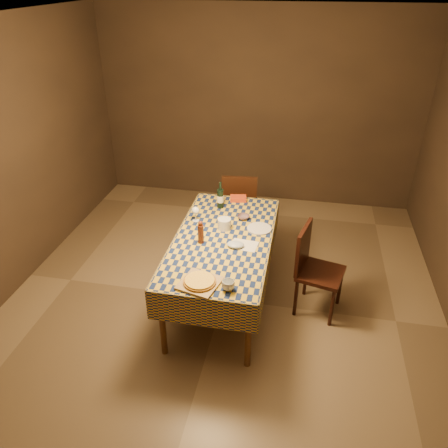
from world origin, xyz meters
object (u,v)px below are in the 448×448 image
object	(u,v)px
wine_bottle	(220,198)
white_plate	(259,229)
bowl	(243,217)
chair_far	(240,203)
pizza	(200,281)
cutting_board	(200,283)
chair_right	(313,265)
dining_table	(223,245)

from	to	relation	value
wine_bottle	white_plate	bearing A→B (deg)	-39.03
bowl	white_plate	distance (m)	0.26
bowl	chair_far	distance (m)	0.87
pizza	cutting_board	bearing A→B (deg)	0.00
cutting_board	chair_far	size ratio (longest dim) A/B	0.33
cutting_board	chair_far	world-z (taller)	chair_far
chair_far	chair_right	distance (m)	1.49
cutting_board	chair_right	distance (m)	1.27
cutting_board	chair_far	xyz separation A→B (m)	(0.02, 1.97, -0.26)
pizza	bowl	distance (m)	1.17
chair_right	pizza	bearing A→B (deg)	-139.43
pizza	wine_bottle	world-z (taller)	wine_bottle
pizza	bowl	world-z (taller)	pizza
white_plate	dining_table	bearing A→B (deg)	-144.28
cutting_board	wine_bottle	world-z (taller)	wine_bottle
pizza	white_plate	distance (m)	1.05
wine_bottle	bowl	bearing A→B (deg)	-35.74
wine_bottle	chair_far	world-z (taller)	wine_bottle
dining_table	chair_right	size ratio (longest dim) A/B	1.98
white_plate	chair_right	size ratio (longest dim) A/B	0.27
cutting_board	chair_right	xyz separation A→B (m)	(0.94, 0.81, -0.26)
chair_right	wine_bottle	bearing A→B (deg)	151.67
dining_table	chair_far	bearing A→B (deg)	91.43
white_plate	chair_right	world-z (taller)	chair_right
dining_table	bowl	bearing A→B (deg)	71.63
dining_table	white_plate	bearing A→B (deg)	35.72
cutting_board	chair_right	bearing A→B (deg)	40.57
cutting_board	white_plate	xyz separation A→B (m)	(0.38, 0.98, -0.00)
cutting_board	bowl	bearing A→B (deg)	80.74
dining_table	cutting_board	xyz separation A→B (m)	(-0.05, -0.74, 0.09)
wine_bottle	chair_far	distance (m)	0.72
cutting_board	white_plate	size ratio (longest dim) A/B	1.26
cutting_board	pizza	xyz separation A→B (m)	(0.00, 0.00, 0.02)
white_plate	chair_right	bearing A→B (deg)	-17.15
bowl	chair_right	size ratio (longest dim) A/B	0.14
wine_bottle	chair_right	bearing A→B (deg)	-28.33
bowl	chair_far	size ratio (longest dim) A/B	0.14
dining_table	pizza	world-z (taller)	pizza
cutting_board	white_plate	bearing A→B (deg)	68.90
chair_far	pizza	bearing A→B (deg)	-90.61
bowl	white_plate	bearing A→B (deg)	-43.53
pizza	chair_far	world-z (taller)	chair_far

